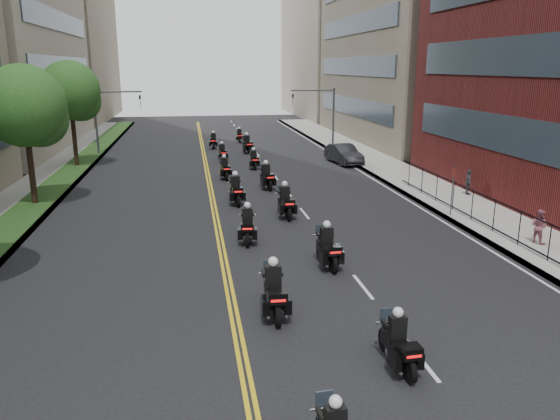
# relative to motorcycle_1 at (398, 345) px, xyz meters

# --- Properties ---
(sidewalk_right) EXTENTS (4.00, 90.00, 0.15)m
(sidewalk_right) POSITION_rel_motorcycle_1_xyz_m (9.56, 20.25, -0.56)
(sidewalk_right) COLOR gray
(sidewalk_right) RESTS_ON ground
(sidewalk_left) EXTENTS (4.00, 90.00, 0.15)m
(sidewalk_left) POSITION_rel_motorcycle_1_xyz_m (-14.44, 20.25, -0.56)
(sidewalk_left) COLOR gray
(sidewalk_left) RESTS_ON ground
(grass_strip) EXTENTS (2.00, 90.00, 0.04)m
(grass_strip) POSITION_rel_motorcycle_1_xyz_m (-13.64, 20.25, -0.47)
(grass_strip) COLOR #1A3A15
(grass_strip) RESTS_ON sidewalk_left
(building_right_far) EXTENTS (15.00, 28.00, 26.00)m
(building_right_far) POSITION_rel_motorcycle_1_xyz_m (19.06, 73.25, 12.36)
(building_right_far) COLOR #A49584
(building_right_far) RESTS_ON ground
(building_left_far) EXTENTS (16.00, 28.00, 26.00)m
(building_left_far) POSITION_rel_motorcycle_1_xyz_m (-24.44, 73.25, 12.36)
(building_left_far) COLOR gray
(building_left_far) RESTS_ON ground
(iron_fence) EXTENTS (0.05, 28.00, 1.50)m
(iron_fence) POSITION_rel_motorcycle_1_xyz_m (8.56, 7.25, 0.27)
(iron_fence) COLOR black
(iron_fence) RESTS_ON sidewalk_right
(traffic_signal_right) EXTENTS (4.09, 0.20, 5.60)m
(traffic_signal_right) POSITION_rel_motorcycle_1_xyz_m (7.10, 37.25, 3.06)
(traffic_signal_right) COLOR #3F3F44
(traffic_signal_right) RESTS_ON ground
(traffic_signal_left) EXTENTS (4.09, 0.20, 5.60)m
(traffic_signal_left) POSITION_rel_motorcycle_1_xyz_m (-11.98, 37.25, 3.06)
(traffic_signal_left) COLOR #3F3F44
(traffic_signal_left) RESTS_ON ground
(motorcycle_1) EXTENTS (0.52, 2.19, 1.62)m
(motorcycle_1) POSITION_rel_motorcycle_1_xyz_m (0.00, 0.00, 0.00)
(motorcycle_1) COLOR black
(motorcycle_1) RESTS_ON ground
(motorcycle_2) EXTENTS (0.58, 2.52, 1.86)m
(motorcycle_2) POSITION_rel_motorcycle_1_xyz_m (-2.66, 3.55, 0.10)
(motorcycle_2) COLOR black
(motorcycle_2) RESTS_ON ground
(motorcycle_3) EXTENTS (0.60, 2.43, 1.79)m
(motorcycle_3) POSITION_rel_motorcycle_1_xyz_m (0.02, 7.44, 0.07)
(motorcycle_3) COLOR black
(motorcycle_3) RESTS_ON ground
(motorcycle_4) EXTENTS (0.70, 2.39, 1.77)m
(motorcycle_4) POSITION_rel_motorcycle_1_xyz_m (-2.69, 10.98, 0.06)
(motorcycle_4) COLOR black
(motorcycle_4) RESTS_ON ground
(motorcycle_5) EXTENTS (0.59, 2.51, 1.85)m
(motorcycle_5) POSITION_rel_motorcycle_1_xyz_m (-0.35, 14.75, 0.09)
(motorcycle_5) COLOR black
(motorcycle_5) RESTS_ON ground
(motorcycle_6) EXTENTS (0.62, 2.50, 1.85)m
(motorcycle_6) POSITION_rel_motorcycle_1_xyz_m (-2.62, 17.93, 0.09)
(motorcycle_6) COLOR black
(motorcycle_6) RESTS_ON ground
(motorcycle_7) EXTENTS (0.71, 2.43, 1.80)m
(motorcycle_7) POSITION_rel_motorcycle_1_xyz_m (-0.37, 21.57, 0.07)
(motorcycle_7) COLOR black
(motorcycle_7) RESTS_ON ground
(motorcycle_8) EXTENTS (0.60, 2.29, 1.69)m
(motorcycle_8) POSITION_rel_motorcycle_1_xyz_m (-2.77, 25.09, 0.03)
(motorcycle_8) COLOR black
(motorcycle_8) RESTS_ON ground
(motorcycle_9) EXTENTS (0.50, 2.17, 1.60)m
(motorcycle_9) POSITION_rel_motorcycle_1_xyz_m (-0.35, 28.60, -0.00)
(motorcycle_9) COLOR black
(motorcycle_9) RESTS_ON ground
(motorcycle_10) EXTENTS (0.58, 2.19, 1.62)m
(motorcycle_10) POSITION_rel_motorcycle_1_xyz_m (-2.49, 32.32, 0.00)
(motorcycle_10) COLOR black
(motorcycle_10) RESTS_ON ground
(motorcycle_11) EXTENTS (0.74, 2.49, 1.84)m
(motorcycle_11) POSITION_rel_motorcycle_1_xyz_m (-0.05, 36.26, 0.09)
(motorcycle_11) COLOR black
(motorcycle_11) RESTS_ON ground
(motorcycle_12) EXTENTS (0.58, 2.25, 1.66)m
(motorcycle_12) POSITION_rel_motorcycle_1_xyz_m (-2.87, 39.72, 0.02)
(motorcycle_12) COLOR black
(motorcycle_12) RESTS_ON ground
(motorcycle_13) EXTENTS (0.50, 2.11, 1.56)m
(motorcycle_13) POSITION_rel_motorcycle_1_xyz_m (-0.07, 43.52, -0.02)
(motorcycle_13) COLOR black
(motorcycle_13) RESTS_ON ground
(parked_sedan) EXTENTS (2.21, 4.79, 1.52)m
(parked_sedan) POSITION_rel_motorcycle_1_xyz_m (6.96, 29.69, 0.12)
(parked_sedan) COLOR black
(parked_sedan) RESTS_ON ground
(pedestrian_b) EXTENTS (0.82, 0.89, 1.48)m
(pedestrian_b) POSITION_rel_motorcycle_1_xyz_m (9.53, 8.34, 0.25)
(pedestrian_b) COLOR #904E5A
(pedestrian_b) RESTS_ON sidewalk_right
(pedestrian_c) EXTENTS (0.59, 0.93, 1.48)m
(pedestrian_c) POSITION_rel_motorcycle_1_xyz_m (11.06, 17.37, 0.25)
(pedestrian_c) COLOR #44454C
(pedestrian_c) RESTS_ON sidewalk_right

